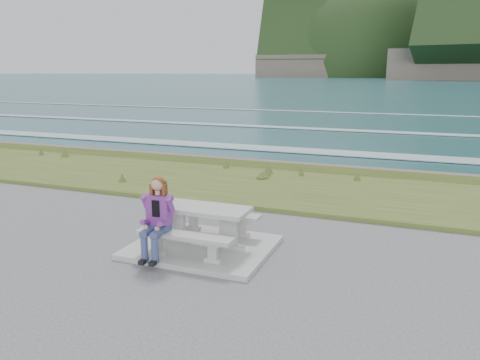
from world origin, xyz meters
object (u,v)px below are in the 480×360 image
(bench_landward, at_px, (185,239))
(picnic_table, at_px, (202,215))
(bench_seaward, at_px, (217,217))
(seated_woman, at_px, (156,229))

(bench_landward, bearing_deg, picnic_table, 90.00)
(picnic_table, height_order, bench_seaward, picnic_table)
(bench_landward, xyz_separation_m, seated_woman, (-0.49, -0.14, 0.18))
(picnic_table, relative_size, bench_seaward, 1.00)
(picnic_table, distance_m, bench_landward, 0.74)
(bench_seaward, xyz_separation_m, seated_woman, (-0.49, -1.54, 0.18))
(bench_seaward, bearing_deg, seated_woman, -107.73)
(picnic_table, relative_size, seated_woman, 1.26)
(bench_seaward, bearing_deg, picnic_table, -90.00)
(bench_seaward, relative_size, seated_woman, 1.26)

